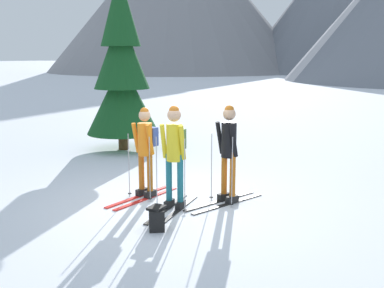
{
  "coord_description": "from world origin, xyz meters",
  "views": [
    {
      "loc": [
        4.03,
        -7.22,
        2.71
      ],
      "look_at": [
        0.21,
        0.47,
        1.05
      ],
      "focal_mm": 42.57,
      "sensor_mm": 36.0,
      "label": 1
    }
  ],
  "objects_px": {
    "backpack_on_snow_front": "(157,218)",
    "skier_in_orange": "(146,147)",
    "skier_in_black": "(228,149)",
    "pine_tree_near": "(122,70)",
    "skier_in_yellow": "(175,150)"
  },
  "relations": [
    {
      "from": "skier_in_orange",
      "to": "skier_in_yellow",
      "type": "bearing_deg",
      "value": -23.2
    },
    {
      "from": "skier_in_yellow",
      "to": "skier_in_black",
      "type": "relative_size",
      "value": 1.02
    },
    {
      "from": "skier_in_orange",
      "to": "backpack_on_snow_front",
      "type": "xyz_separation_m",
      "value": [
        1.06,
        -1.39,
        -0.81
      ]
    },
    {
      "from": "backpack_on_snow_front",
      "to": "skier_in_orange",
      "type": "bearing_deg",
      "value": 127.37
    },
    {
      "from": "skier_in_black",
      "to": "pine_tree_near",
      "type": "height_order",
      "value": "pine_tree_near"
    },
    {
      "from": "skier_in_yellow",
      "to": "skier_in_black",
      "type": "distance_m",
      "value": 1.04
    },
    {
      "from": "skier_in_yellow",
      "to": "backpack_on_snow_front",
      "type": "xyz_separation_m",
      "value": [
        0.23,
        -1.04,
        -0.88
      ]
    },
    {
      "from": "skier_in_orange",
      "to": "skier_in_black",
      "type": "height_order",
      "value": "skier_in_black"
    },
    {
      "from": "skier_in_orange",
      "to": "skier_in_black",
      "type": "xyz_separation_m",
      "value": [
        1.55,
        0.39,
        0.03
      ]
    },
    {
      "from": "skier_in_yellow",
      "to": "backpack_on_snow_front",
      "type": "height_order",
      "value": "skier_in_yellow"
    },
    {
      "from": "pine_tree_near",
      "to": "backpack_on_snow_front",
      "type": "bearing_deg",
      "value": -50.64
    },
    {
      "from": "skier_in_orange",
      "to": "pine_tree_near",
      "type": "xyz_separation_m",
      "value": [
        -3.06,
        3.64,
        1.31
      ]
    },
    {
      "from": "skier_in_black",
      "to": "pine_tree_near",
      "type": "relative_size",
      "value": 0.36
    },
    {
      "from": "skier_in_yellow",
      "to": "skier_in_black",
      "type": "xyz_separation_m",
      "value": [
        0.72,
        0.75,
        -0.05
      ]
    },
    {
      "from": "skier_in_black",
      "to": "backpack_on_snow_front",
      "type": "height_order",
      "value": "skier_in_black"
    }
  ]
}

